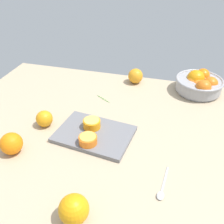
{
  "coord_description": "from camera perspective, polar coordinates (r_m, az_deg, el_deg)",
  "views": [
    {
      "loc": [
        20.5,
        -76.44,
        64.05
      ],
      "look_at": [
        -0.97,
        2.57,
        7.32
      ],
      "focal_mm": 40.24,
      "sensor_mm": 36.0,
      "label": 1
    }
  ],
  "objects": [
    {
      "name": "spoon",
      "position": [
        0.83,
        11.37,
        -16.6
      ],
      "size": [
        2.8,
        14.19,
        1.0
      ],
      "color": "silver",
      "rests_on": "ground_plane"
    },
    {
      "name": "cutting_board",
      "position": [
        0.99,
        -4.05,
        -5.01
      ],
      "size": [
        31.27,
        23.86,
        1.63
      ],
      "primitive_type": "cube",
      "rotation": [
        0.0,
        0.0,
        -0.12
      ],
      "color": "slate",
      "rests_on": "ground_plane"
    },
    {
      "name": "fruit_bowl",
      "position": [
        1.33,
        19.2,
        6.11
      ],
      "size": [
        23.19,
        23.19,
        10.74
      ],
      "color": "#99999E",
      "rests_on": "ground_plane"
    },
    {
      "name": "herb_sprig_0",
      "position": [
        1.22,
        -2.04,
        3.08
      ],
      "size": [
        7.76,
        5.07,
        0.97
      ],
      "color": "#54883D",
      "rests_on": "ground_plane"
    },
    {
      "name": "loose_orange_2",
      "position": [
        1.35,
        5.35,
        8.15
      ],
      "size": [
        7.87,
        7.87,
        7.87
      ],
      "primitive_type": "sphere",
      "color": "orange",
      "rests_on": "ground_plane"
    },
    {
      "name": "loose_orange_4",
      "position": [
        0.97,
        -21.89,
        -6.66
      ],
      "size": [
        8.0,
        8.0,
        8.0
      ],
      "primitive_type": "sphere",
      "color": "orange",
      "rests_on": "ground_plane"
    },
    {
      "name": "loose_orange_3",
      "position": [
        1.06,
        -15.11,
        -1.47
      ],
      "size": [
        6.83,
        6.83,
        6.83
      ],
      "primitive_type": "sphere",
      "color": "orange",
      "rests_on": "ground_plane"
    },
    {
      "name": "loose_orange_1",
      "position": [
        0.73,
        -8.61,
        -21.02
      ],
      "size": [
        8.44,
        8.44,
        8.44
      ],
      "primitive_type": "sphere",
      "color": "orange",
      "rests_on": "ground_plane"
    },
    {
      "name": "orange_half_1",
      "position": [
        0.93,
        -5.49,
        -6.27
      ],
      "size": [
        6.84,
        6.84,
        3.27
      ],
      "color": "orange",
      "rests_on": "cutting_board"
    },
    {
      "name": "orange_half_0",
      "position": [
        1.0,
        -4.62,
        -2.63
      ],
      "size": [
        6.93,
        6.93,
        3.67
      ],
      "color": "orange",
      "rests_on": "cutting_board"
    },
    {
      "name": "ground_plane",
      "position": [
        1.03,
        0.15,
        -4.91
      ],
      "size": [
        143.55,
        100.46,
        3.0
      ],
      "primitive_type": "cube",
      "color": "tan"
    }
  ]
}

